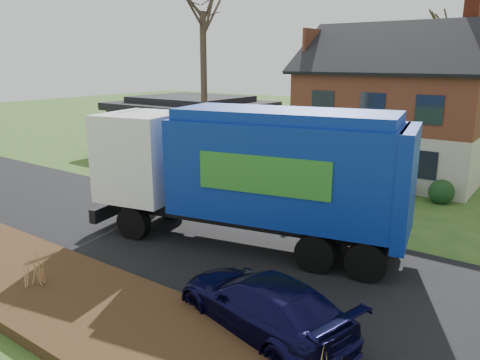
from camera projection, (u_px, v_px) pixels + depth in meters
The scene contains 10 objects.
ground at pixel (202, 242), 16.32m from camera, with size 120.00×120.00×0.00m, color #2B521B.
road at pixel (202, 241), 16.32m from camera, with size 80.00×7.00×0.02m, color black.
mulch_verge at pixel (69, 298), 12.13m from camera, with size 80.00×3.50×0.30m, color #301F10.
main_house at pixel (388, 100), 25.36m from camera, with size 12.95×8.95×9.26m.
ranch_house at pixel (192, 123), 32.88m from camera, with size 9.80×8.20×3.70m.
garbage_truck at pixel (251, 168), 15.44m from camera, with size 11.22×5.07×4.65m.
silver_sedan at pixel (161, 172), 22.90m from camera, with size 1.76×5.06×1.67m, color #96999D.
navy_wagon at pixel (262, 304), 10.78m from camera, with size 1.95×4.80×1.39m, color black.
tree_back at pixel (453, 17), 29.85m from camera, with size 3.33×3.33×10.55m.
grass_clump_mid at pixel (35, 267), 12.38m from camera, with size 0.38×0.32×1.07m.
Camera 1 is at (10.04, -11.57, 6.16)m, focal length 35.00 mm.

